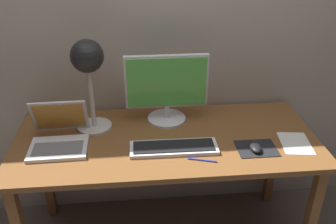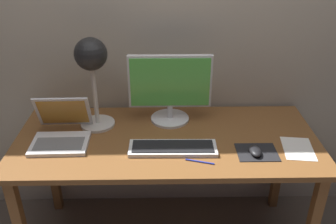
{
  "view_description": "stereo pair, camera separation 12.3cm",
  "coord_description": "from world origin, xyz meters",
  "px_view_note": "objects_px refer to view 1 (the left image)",
  "views": [
    {
      "loc": [
        -0.14,
        -1.65,
        1.78
      ],
      "look_at": [
        0.01,
        -0.05,
        0.92
      ],
      "focal_mm": 39.43,
      "sensor_mm": 36.0,
      "label": 1
    },
    {
      "loc": [
        -0.02,
        -1.66,
        1.78
      ],
      "look_at": [
        0.01,
        -0.05,
        0.92
      ],
      "focal_mm": 39.43,
      "sensor_mm": 36.0,
      "label": 2
    }
  ],
  "objects_px": {
    "laptop": "(59,133)",
    "pen": "(202,160)",
    "keyboard_main": "(174,148)",
    "mouse": "(255,147)",
    "monitor": "(167,87)",
    "desk_lamp": "(88,65)"
  },
  "relations": [
    {
      "from": "laptop",
      "to": "pen",
      "type": "distance_m",
      "value": 0.74
    },
    {
      "from": "keyboard_main",
      "to": "pen",
      "type": "relative_size",
      "value": 3.15
    },
    {
      "from": "keyboard_main",
      "to": "mouse",
      "type": "height_order",
      "value": "mouse"
    },
    {
      "from": "monitor",
      "to": "keyboard_main",
      "type": "bearing_deg",
      "value": -88.57
    },
    {
      "from": "pen",
      "to": "desk_lamp",
      "type": "bearing_deg",
      "value": 145.9
    },
    {
      "from": "monitor",
      "to": "desk_lamp",
      "type": "xyz_separation_m",
      "value": [
        -0.41,
        -0.05,
        0.16
      ]
    },
    {
      "from": "keyboard_main",
      "to": "mouse",
      "type": "xyz_separation_m",
      "value": [
        0.4,
        -0.05,
        0.01
      ]
    },
    {
      "from": "laptop",
      "to": "monitor",
      "type": "bearing_deg",
      "value": 18.37
    },
    {
      "from": "pen",
      "to": "mouse",
      "type": "bearing_deg",
      "value": 12.43
    },
    {
      "from": "monitor",
      "to": "mouse",
      "type": "xyz_separation_m",
      "value": [
        0.41,
        -0.36,
        -0.19
      ]
    },
    {
      "from": "laptop",
      "to": "mouse",
      "type": "xyz_separation_m",
      "value": [
        0.98,
        -0.17,
        -0.04
      ]
    },
    {
      "from": "keyboard_main",
      "to": "mouse",
      "type": "distance_m",
      "value": 0.41
    },
    {
      "from": "keyboard_main",
      "to": "desk_lamp",
      "type": "bearing_deg",
      "value": 148.0
    },
    {
      "from": "laptop",
      "to": "mouse",
      "type": "distance_m",
      "value": 1.0
    },
    {
      "from": "keyboard_main",
      "to": "pen",
      "type": "xyz_separation_m",
      "value": [
        0.13,
        -0.11,
        -0.01
      ]
    },
    {
      "from": "monitor",
      "to": "pen",
      "type": "xyz_separation_m",
      "value": [
        0.13,
        -0.42,
        -0.2
      ]
    },
    {
      "from": "keyboard_main",
      "to": "desk_lamp",
      "type": "distance_m",
      "value": 0.61
    },
    {
      "from": "keyboard_main",
      "to": "mouse",
      "type": "bearing_deg",
      "value": -6.48
    },
    {
      "from": "pen",
      "to": "laptop",
      "type": "bearing_deg",
      "value": 162.05
    },
    {
      "from": "keyboard_main",
      "to": "desk_lamp",
      "type": "height_order",
      "value": "desk_lamp"
    },
    {
      "from": "laptop",
      "to": "desk_lamp",
      "type": "bearing_deg",
      "value": 40.13
    },
    {
      "from": "monitor",
      "to": "desk_lamp",
      "type": "bearing_deg",
      "value": -172.79
    }
  ]
}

